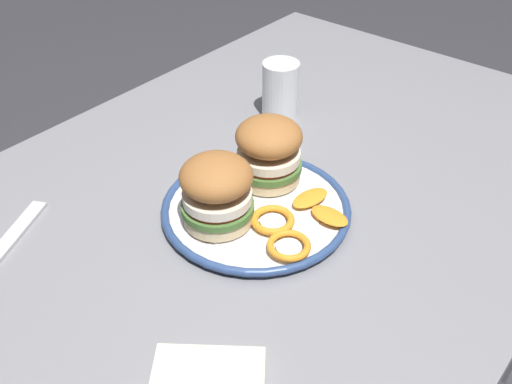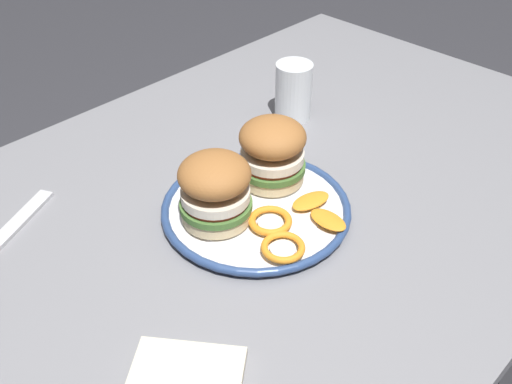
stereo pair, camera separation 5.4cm
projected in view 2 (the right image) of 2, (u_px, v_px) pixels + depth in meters
name	position (u px, v px, depth m)	size (l,w,h in m)	color
dining_table	(270.00, 242.00, 0.97)	(1.24, 0.81, 0.77)	gray
dinner_plate	(256.00, 209.00, 0.84)	(0.27, 0.27, 0.02)	white
sandwich_half_left	(215.00, 188.00, 0.78)	(0.10, 0.10, 0.10)	beige
sandwich_half_right	(272.00, 153.00, 0.85)	(0.11, 0.11, 0.10)	beige
orange_peel_curled	(270.00, 221.00, 0.80)	(0.06, 0.06, 0.01)	orange
orange_peel_strip_long	(328.00, 220.00, 0.80)	(0.04, 0.06, 0.01)	orange
orange_peel_strip_short	(311.00, 201.00, 0.83)	(0.07, 0.04, 0.01)	orange
orange_peel_small_curl	(283.00, 247.00, 0.76)	(0.07, 0.07, 0.01)	orange
drinking_glass	(293.00, 95.00, 1.04)	(0.07, 0.07, 0.10)	white
folded_napkin	(188.00, 371.00, 0.63)	(0.12, 0.07, 0.01)	beige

